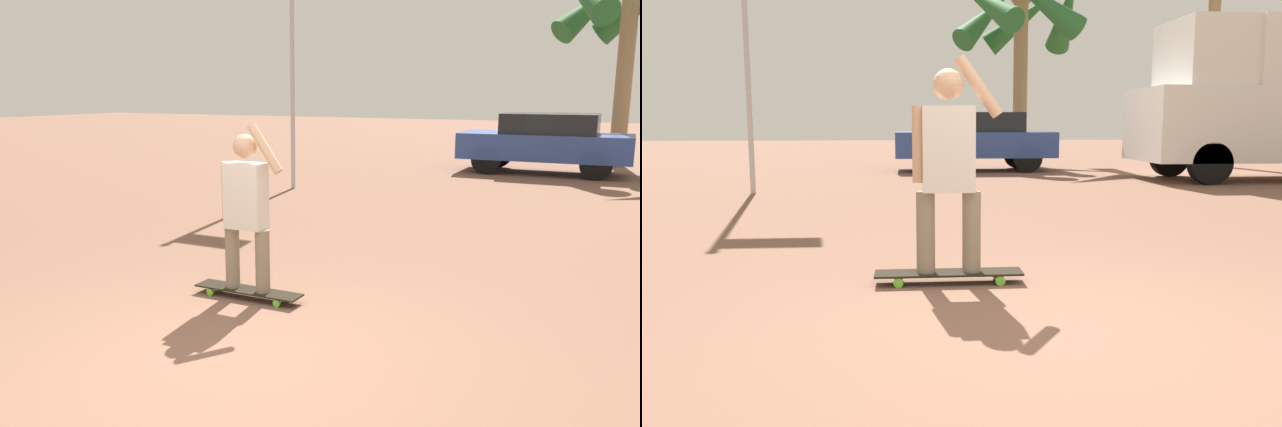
{
  "view_description": "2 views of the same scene",
  "coord_description": "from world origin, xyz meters",
  "views": [
    {
      "loc": [
        2.55,
        -3.54,
        2.0
      ],
      "look_at": [
        -0.29,
        2.19,
        0.74
      ],
      "focal_mm": 35.0,
      "sensor_mm": 36.0,
      "label": 1
    },
    {
      "loc": [
        -0.97,
        -3.24,
        1.22
      ],
      "look_at": [
        -0.53,
        1.91,
        0.46
      ],
      "focal_mm": 35.0,
      "sensor_mm": 36.0,
      "label": 2
    }
  ],
  "objects": [
    {
      "name": "ground_plane",
      "position": [
        0.0,
        0.0,
        0.0
      ],
      "size": [
        80.0,
        80.0,
        0.0
      ],
      "primitive_type": "plane",
      "color": "brown"
    },
    {
      "name": "camper_van",
      "position": [
        6.78,
        9.51,
        1.77
      ],
      "size": [
        5.57,
        2.22,
        3.29
      ],
      "color": "black",
      "rests_on": "ground_plane"
    },
    {
      "name": "skateboard",
      "position": [
        -0.68,
        1.38,
        0.08
      ],
      "size": [
        1.12,
        0.24,
        0.09
      ],
      "color": "black",
      "rests_on": "ground_plane"
    },
    {
      "name": "palm_tree_center_background",
      "position": [
        2.25,
        15.01,
        4.19
      ],
      "size": [
        3.79,
        4.09,
        5.41
      ],
      "color": "#8E704C",
      "rests_on": "ground_plane"
    },
    {
      "name": "parked_car_blue",
      "position": [
        0.71,
        12.55,
        0.78
      ],
      "size": [
        3.96,
        1.7,
        1.46
      ],
      "color": "black",
      "rests_on": "ground_plane"
    },
    {
      "name": "person_skateboarder",
      "position": [
        -0.68,
        1.38,
        0.94
      ],
      "size": [
        0.67,
        0.23,
        1.62
      ],
      "color": "gray",
      "rests_on": "skateboard"
    }
  ]
}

